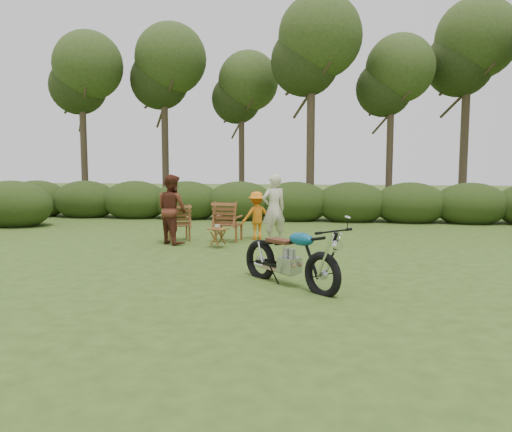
# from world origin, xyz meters

# --- Properties ---
(ground) EXTENTS (80.00, 80.00, 0.00)m
(ground) POSITION_xyz_m (0.00, 0.00, 0.00)
(ground) COLOR #314918
(ground) RESTS_ON ground
(tree_line) EXTENTS (22.52, 11.62, 8.14)m
(tree_line) POSITION_xyz_m (0.50, 9.74, 3.81)
(tree_line) COLOR #3A2C1F
(tree_line) RESTS_ON ground
(motorcycle) EXTENTS (2.12, 2.04, 1.22)m
(motorcycle) POSITION_xyz_m (0.58, -0.64, 0.00)
(motorcycle) COLOR #0D85B1
(motorcycle) RESTS_ON ground
(lawn_chair_right) EXTENTS (0.78, 0.78, 1.03)m
(lawn_chair_right) POSITION_xyz_m (-1.39, 3.94, 0.00)
(lawn_chair_right) COLOR brown
(lawn_chair_right) RESTS_ON ground
(lawn_chair_left) EXTENTS (0.87, 0.87, 0.95)m
(lawn_chair_left) POSITION_xyz_m (-2.75, 3.90, 0.00)
(lawn_chair_left) COLOR brown
(lawn_chair_left) RESTS_ON ground
(side_table) EXTENTS (0.57, 0.53, 0.47)m
(side_table) POSITION_xyz_m (-1.43, 2.87, 0.23)
(side_table) COLOR brown
(side_table) RESTS_ON ground
(cup) EXTENTS (0.15, 0.15, 0.10)m
(cup) POSITION_xyz_m (-1.44, 2.85, 0.52)
(cup) COLOR beige
(cup) RESTS_ON side_table
(adult_a) EXTENTS (0.77, 0.70, 1.76)m
(adult_a) POSITION_xyz_m (-0.16, 3.70, 0.00)
(adult_a) COLOR beige
(adult_a) RESTS_ON ground
(adult_b) EXTENTS (1.08, 1.04, 1.76)m
(adult_b) POSITION_xyz_m (-2.70, 3.27, 0.00)
(adult_b) COLOR #562718
(adult_b) RESTS_ON ground
(child) EXTENTS (0.96, 0.83, 1.28)m
(child) POSITION_xyz_m (-0.69, 4.30, 0.00)
(child) COLOR orange
(child) RESTS_ON ground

